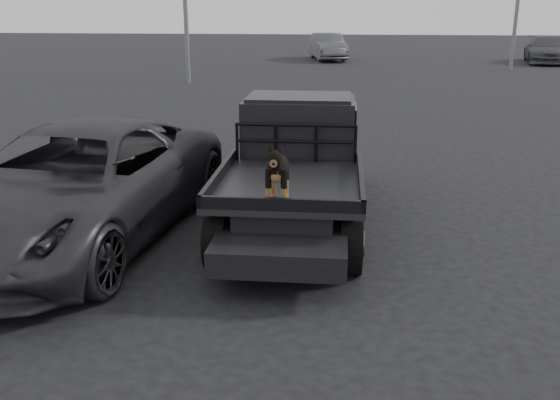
# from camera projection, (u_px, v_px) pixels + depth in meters

# --- Properties ---
(ground) EXTENTS (120.00, 120.00, 0.00)m
(ground) POSITION_uv_depth(u_px,v_px,m) (272.00, 287.00, 7.33)
(ground) COLOR black
(ground) RESTS_ON ground
(flatbed_ute) EXTENTS (2.00, 5.40, 0.92)m
(flatbed_ute) POSITION_uv_depth(u_px,v_px,m) (294.00, 195.00, 9.27)
(flatbed_ute) COLOR black
(flatbed_ute) RESTS_ON ground
(ute_cab) EXTENTS (1.72, 1.30, 0.88)m
(ute_cab) POSITION_uv_depth(u_px,v_px,m) (299.00, 123.00, 9.89)
(ute_cab) COLOR black
(ute_cab) RESTS_ON flatbed_ute
(headache_rack) EXTENTS (1.80, 0.08, 0.55)m
(headache_rack) POSITION_uv_depth(u_px,v_px,m) (296.00, 143.00, 9.23)
(headache_rack) COLOR black
(headache_rack) RESTS_ON flatbed_ute
(dog) EXTENTS (0.32, 0.60, 0.74)m
(dog) POSITION_uv_depth(u_px,v_px,m) (278.00, 172.00, 7.31)
(dog) COLOR black
(dog) RESTS_ON flatbed_ute
(parked_suv) EXTENTS (3.28, 5.98, 1.59)m
(parked_suv) POSITION_uv_depth(u_px,v_px,m) (77.00, 185.00, 8.59)
(parked_suv) COLOR #2F2E34
(parked_suv) RESTS_ON ground
(distant_car_a) EXTENTS (2.43, 4.75, 1.49)m
(distant_car_a) POSITION_uv_depth(u_px,v_px,m) (328.00, 47.00, 35.79)
(distant_car_a) COLOR #505156
(distant_car_a) RESTS_ON ground
(distant_car_b) EXTENTS (2.80, 5.12, 1.41)m
(distant_car_b) POSITION_uv_depth(u_px,v_px,m) (546.00, 50.00, 34.01)
(distant_car_b) COLOR #444448
(distant_car_b) RESTS_ON ground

